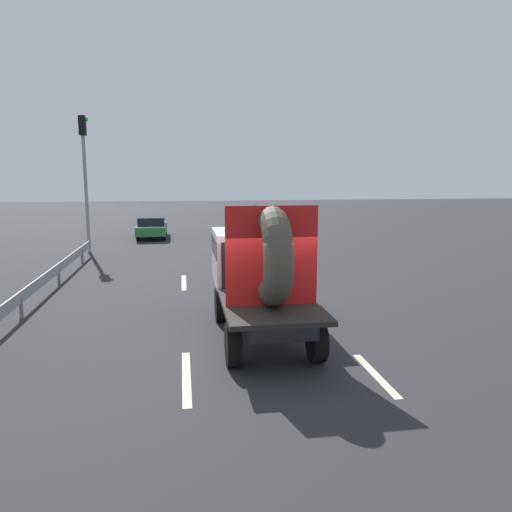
% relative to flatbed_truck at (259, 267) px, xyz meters
% --- Properties ---
extents(ground_plane, '(120.00, 120.00, 0.00)m').
position_rel_flatbed_truck_xyz_m(ground_plane, '(-0.19, -1.24, -1.59)').
color(ground_plane, '#28282B').
extents(flatbed_truck, '(2.02, 4.97, 3.15)m').
position_rel_flatbed_truck_xyz_m(flatbed_truck, '(0.00, 0.00, 0.00)').
color(flatbed_truck, black).
rests_on(flatbed_truck, ground_plane).
extents(distant_sedan, '(1.67, 3.89, 1.27)m').
position_rel_flatbed_truck_xyz_m(distant_sedan, '(-3.56, 18.27, -0.91)').
color(distant_sedan, black).
rests_on(distant_sedan, ground_plane).
extents(traffic_light, '(0.42, 0.36, 6.44)m').
position_rel_flatbed_truck_xyz_m(traffic_light, '(-6.26, 13.11, 2.56)').
color(traffic_light, gray).
rests_on(traffic_light, ground_plane).
extents(guardrail, '(0.10, 16.51, 0.71)m').
position_rel_flatbed_truck_xyz_m(guardrail, '(-6.06, 4.08, -1.06)').
color(guardrail, gray).
rests_on(guardrail, ground_plane).
extents(lane_dash_left_near, '(0.16, 2.56, 0.01)m').
position_rel_flatbed_truck_xyz_m(lane_dash_left_near, '(-1.78, -2.55, -1.58)').
color(lane_dash_left_near, beige).
rests_on(lane_dash_left_near, ground_plane).
extents(lane_dash_left_far, '(0.16, 2.45, 0.01)m').
position_rel_flatbed_truck_xyz_m(lane_dash_left_far, '(-1.78, 5.69, -1.58)').
color(lane_dash_left_far, beige).
rests_on(lane_dash_left_far, ground_plane).
extents(lane_dash_right_near, '(0.16, 2.09, 0.01)m').
position_rel_flatbed_truck_xyz_m(lane_dash_right_near, '(1.78, -2.98, -1.58)').
color(lane_dash_right_near, beige).
rests_on(lane_dash_right_near, ground_plane).
extents(lane_dash_right_far, '(0.16, 2.31, 0.01)m').
position_rel_flatbed_truck_xyz_m(lane_dash_right_far, '(1.78, 4.98, -1.58)').
color(lane_dash_right_far, beige).
rests_on(lane_dash_right_far, ground_plane).
extents(oncoming_car, '(1.57, 3.67, 1.20)m').
position_rel_flatbed_truck_xyz_m(oncoming_car, '(4.99, 28.92, -0.95)').
color(oncoming_car, black).
rests_on(oncoming_car, ground_plane).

